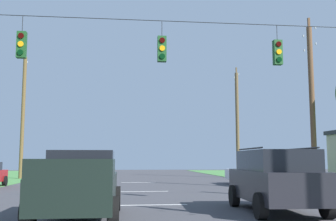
{
  "coord_description": "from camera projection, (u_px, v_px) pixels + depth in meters",
  "views": [
    {
      "loc": [
        -1.19,
        -6.51,
        1.69
      ],
      "look_at": [
        0.7,
        10.46,
        3.74
      ],
      "focal_mm": 43.53,
      "sensor_mm": 36.0,
      "label": 1
    }
  ],
  "objects": [
    {
      "name": "utility_pole_far_left",
      "position": [
        23.0,
        115.0,
        35.93
      ],
      "size": [
        0.32,
        1.74,
        11.47
      ],
      "color": "brown",
      "rests_on": "ground"
    },
    {
      "name": "distant_car_crossing_white",
      "position": [
        259.0,
        172.0,
        27.99
      ],
      "size": [
        4.32,
        2.05,
        1.52
      ],
      "color": "silver",
      "rests_on": "ground"
    },
    {
      "name": "utility_pole_mid_right",
      "position": [
        312.0,
        102.0,
        22.96
      ],
      "size": [
        0.3,
        1.61,
        9.82
      ],
      "color": "brown",
      "rests_on": "ground"
    },
    {
      "name": "suv_black",
      "position": [
        275.0,
        179.0,
        13.19
      ],
      "size": [
        2.38,
        4.88,
        2.05
      ],
      "color": "black",
      "rests_on": "ground"
    },
    {
      "name": "utility_pole_far_right",
      "position": [
        237.0,
        123.0,
        37.98
      ],
      "size": [
        0.32,
        1.57,
        10.35
      ],
      "color": "brown",
      "rests_on": "ground"
    },
    {
      "name": "lane_dash_1",
      "position": [
        145.0,
        191.0,
        21.44
      ],
      "size": [
        2.5,
        0.15,
        0.01
      ],
      "primitive_type": "cube",
      "rotation": [
        0.0,
        0.0,
        1.57
      ],
      "color": "white",
      "rests_on": "ground"
    },
    {
      "name": "lane_dash_2",
      "position": [
        138.0,
        182.0,
        29.77
      ],
      "size": [
        2.5,
        0.15,
        0.01
      ],
      "primitive_type": "cube",
      "rotation": [
        0.0,
        0.0,
        1.57
      ],
      "color": "white",
      "rests_on": "ground"
    },
    {
      "name": "lane_dash_0",
      "position": [
        154.0,
        205.0,
        15.13
      ],
      "size": [
        2.5,
        0.15,
        0.01
      ],
      "primitive_type": "cube",
      "rotation": [
        0.0,
        0.0,
        1.57
      ],
      "color": "white",
      "rests_on": "ground"
    },
    {
      "name": "overhead_signal_span",
      "position": [
        161.0,
        97.0,
        14.74
      ],
      "size": [
        19.1,
        0.31,
        7.21
      ],
      "color": "brown",
      "rests_on": "ground"
    },
    {
      "name": "pickup_truck",
      "position": [
        80.0,
        185.0,
        11.7
      ],
      "size": [
        2.3,
        5.41,
        1.95
      ],
      "color": "black",
      "rests_on": "ground"
    }
  ]
}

